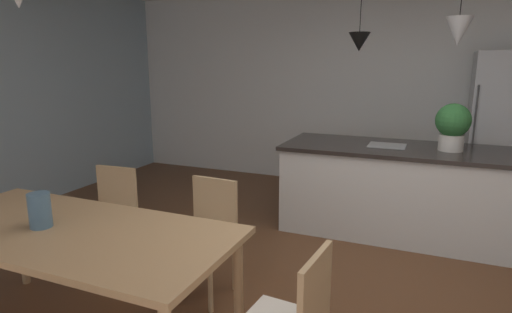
# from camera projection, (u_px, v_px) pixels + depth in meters

# --- Properties ---
(ground_plane) EXTENTS (10.00, 8.40, 0.04)m
(ground_plane) POSITION_uv_depth(u_px,v_px,m) (347.00, 309.00, 3.04)
(ground_plane) COLOR brown
(wall_back_kitchen) EXTENTS (10.00, 0.12, 2.70)m
(wall_back_kitchen) POSITION_uv_depth(u_px,v_px,m) (399.00, 91.00, 5.68)
(wall_back_kitchen) COLOR white
(wall_back_kitchen) RESTS_ON ground_plane
(dining_table) EXTENTS (2.04, 0.92, 0.76)m
(dining_table) POSITION_uv_depth(u_px,v_px,m) (70.00, 238.00, 2.53)
(dining_table) COLOR tan
(dining_table) RESTS_ON ground_plane
(chair_far_left) EXTENTS (0.42, 0.42, 0.87)m
(chair_far_left) POSITION_uv_depth(u_px,v_px,m) (109.00, 216.00, 3.50)
(chair_far_left) COLOR tan
(chair_far_left) RESTS_ON ground_plane
(chair_far_right) EXTENTS (0.42, 0.42, 0.87)m
(chair_far_right) POSITION_uv_depth(u_px,v_px,m) (206.00, 234.00, 3.15)
(chair_far_right) COLOR tan
(chair_far_right) RESTS_ON ground_plane
(kitchen_island) EXTENTS (2.26, 0.96, 0.91)m
(kitchen_island) POSITION_uv_depth(u_px,v_px,m) (395.00, 189.00, 4.31)
(kitchen_island) COLOR silver
(kitchen_island) RESTS_ON ground_plane
(refrigerator) EXTENTS (0.75, 0.67, 1.85)m
(refrigerator) POSITION_uv_depth(u_px,v_px,m) (503.00, 132.00, 4.95)
(refrigerator) COLOR silver
(refrigerator) RESTS_ON ground_plane
(pendant_over_island_main) EXTENTS (0.21, 0.21, 0.87)m
(pendant_over_island_main) POSITION_uv_depth(u_px,v_px,m) (359.00, 42.00, 4.16)
(pendant_over_island_main) COLOR black
(pendant_over_island_aux) EXTENTS (0.24, 0.24, 0.84)m
(pendant_over_island_aux) POSITION_uv_depth(u_px,v_px,m) (458.00, 31.00, 3.81)
(pendant_over_island_aux) COLOR black
(potted_plant_on_island) EXTENTS (0.32, 0.32, 0.45)m
(potted_plant_on_island) POSITION_uv_depth(u_px,v_px,m) (453.00, 125.00, 3.98)
(potted_plant_on_island) COLOR beige
(potted_plant_on_island) RESTS_ON kitchen_island
(vase_on_dining_table) EXTENTS (0.13, 0.13, 0.21)m
(vase_on_dining_table) POSITION_uv_depth(u_px,v_px,m) (40.00, 210.00, 2.51)
(vase_on_dining_table) COLOR slate
(vase_on_dining_table) RESTS_ON dining_table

